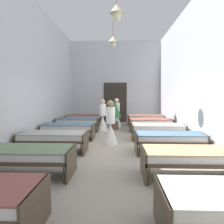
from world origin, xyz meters
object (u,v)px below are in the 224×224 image
bed_left_row_3 (68,127)px  nurse_near_aisle (103,120)px  potted_plant (115,110)px  bed_left_row_5 (84,117)px  bed_left_row_2 (53,137)px  bed_right_row_3 (158,128)px  bed_right_row_4 (150,122)px  nurse_far_aisle (111,129)px  bed_right_row_2 (169,138)px  bed_right_row_5 (145,118)px  bed_left_row_1 (26,154)px  bed_right_row_1 (191,156)px  nurse_mid_aisle (117,116)px  bed_left_row_4 (78,121)px

bed_left_row_3 → nurse_near_aisle: 2.06m
bed_left_row_3 → potted_plant: size_ratio=1.31×
bed_left_row_5 → potted_plant: bearing=-35.8°
bed_left_row_2 → bed_left_row_5: size_ratio=1.00×
bed_right_row_3 → bed_right_row_4: same height
bed_right_row_4 → potted_plant: size_ratio=1.31×
nurse_far_aisle → bed_right_row_2: bearing=-100.2°
bed_right_row_3 → nurse_far_aisle: (-1.71, -0.71, 0.09)m
bed_right_row_5 → nurse_far_aisle: 4.41m
bed_left_row_1 → bed_left_row_5: size_ratio=1.00×
bed_left_row_1 → bed_left_row_2: 1.68m
bed_right_row_1 → bed_right_row_3: 3.36m
nurse_near_aisle → nurse_far_aisle: same height
bed_right_row_2 → bed_right_row_3: size_ratio=1.00×
bed_left_row_1 → bed_right_row_4: same height
bed_right_row_4 → bed_right_row_5: same height
bed_left_row_2 → bed_right_row_2: size_ratio=1.00×
bed_right_row_5 → nurse_mid_aisle: nurse_mid_aisle is taller
nurse_near_aisle → bed_right_row_4: bearing=-96.1°
bed_right_row_4 → bed_left_row_2: bearing=-134.6°
bed_right_row_4 → nurse_mid_aisle: bearing=138.6°
bed_left_row_1 → bed_left_row_2: size_ratio=1.00×
bed_left_row_3 → nurse_mid_aisle: bearing=59.8°
bed_left_row_3 → bed_right_row_4: size_ratio=1.00×
bed_left_row_1 → nurse_mid_aisle: 6.64m
bed_right_row_2 → bed_left_row_5: (-3.32, 5.04, 0.00)m
bed_right_row_3 → bed_left_row_3: bearing=180.0°
bed_right_row_1 → bed_right_row_4: same height
bed_right_row_3 → nurse_near_aisle: nurse_near_aisle is taller
bed_right_row_2 → bed_left_row_5: size_ratio=1.00×
bed_left_row_3 → bed_left_row_1: bearing=-90.0°
bed_right_row_5 → nurse_mid_aisle: (-1.54, -0.32, 0.09)m
potted_plant → bed_right_row_1: bearing=-73.6°
bed_right_row_2 → bed_left_row_3: (-3.32, 1.68, 0.00)m
bed_right_row_5 → bed_right_row_1: bearing=-90.0°
nurse_mid_aisle → bed_right_row_3: bearing=153.8°
bed_left_row_5 → nurse_near_aisle: size_ratio=1.28×
bed_left_row_1 → nurse_mid_aisle: size_ratio=1.28×
bed_left_row_1 → bed_right_row_1: size_ratio=1.00×
bed_right_row_2 → nurse_mid_aisle: size_ratio=1.28×
bed_left_row_2 → nurse_near_aisle: bearing=71.4°
bed_left_row_1 → bed_right_row_4: bearing=56.7°
bed_left_row_5 → nurse_far_aisle: nurse_far_aisle is taller
bed_left_row_2 → bed_right_row_5: 6.03m
bed_right_row_2 → bed_right_row_5: same height
bed_left_row_3 → bed_right_row_3: same height
bed_right_row_4 → nurse_mid_aisle: nurse_mid_aisle is taller
bed_left_row_4 → bed_right_row_4: size_ratio=1.00×
bed_left_row_3 → bed_right_row_4: bearing=26.9°
bed_right_row_2 → nurse_mid_aisle: bearing=108.1°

